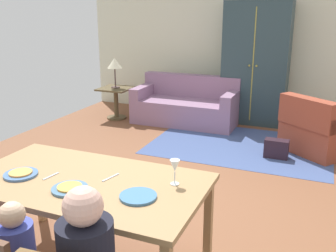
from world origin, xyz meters
TOP-DOWN VIEW (x-y plane):
  - ground_plane at (0.00, 0.52)m, footprint 6.49×6.24m
  - back_wall at (0.00, 3.69)m, footprint 6.49×0.10m
  - dining_table at (-0.27, -1.31)m, footprint 1.77×0.97m
  - plate_near_man at (-0.76, -1.43)m, footprint 0.25×0.25m
  - pizza_near_man at (-0.76, -1.43)m, footprint 0.17×0.17m
  - plate_near_child at (-0.27, -1.49)m, footprint 0.25×0.25m
  - pizza_near_child at (-0.27, -1.49)m, footprint 0.17×0.17m
  - plate_near_woman at (0.21, -1.41)m, footprint 0.25×0.25m
  - wine_glass at (0.36, -1.13)m, footprint 0.07×0.07m
  - fork at (-0.54, -1.36)m, footprint 0.04×0.15m
  - knife at (-0.11, -1.21)m, footprint 0.06×0.17m
  - area_rug at (0.21, 1.95)m, footprint 2.60×1.80m
  - couch at (-0.95, 2.81)m, footprint 1.81×0.86m
  - armchair at (1.29, 2.11)m, footprint 1.20×1.20m
  - armoire at (0.14, 3.30)m, footprint 1.10×0.59m
  - side_table at (-2.24, 2.55)m, footprint 0.56×0.56m
  - table_lamp at (-2.24, 2.55)m, footprint 0.26×0.26m
  - handbag at (0.77, 1.65)m, footprint 0.32×0.16m

SIDE VIEW (x-z plane):
  - ground_plane at x=0.00m, z-range -0.02..0.00m
  - area_rug at x=0.21m, z-range 0.00..0.01m
  - handbag at x=0.77m, z-range 0.00..0.26m
  - couch at x=-0.95m, z-range -0.11..0.71m
  - armchair at x=1.29m, z-range -0.09..0.73m
  - side_table at x=-2.24m, z-range 0.09..0.67m
  - dining_table at x=-0.27m, z-range 0.31..1.07m
  - fork at x=-0.54m, z-range 0.76..0.77m
  - knife at x=-0.11m, z-range 0.76..0.77m
  - plate_near_man at x=-0.76m, z-range 0.76..0.78m
  - plate_near_child at x=-0.27m, z-range 0.76..0.78m
  - plate_near_woman at x=0.21m, z-range 0.76..0.78m
  - pizza_near_man at x=-0.76m, z-range 0.78..0.79m
  - pizza_near_child at x=-0.27m, z-range 0.78..0.79m
  - wine_glass at x=0.36m, z-range 0.80..0.99m
  - table_lamp at x=-2.24m, z-range 0.74..1.28m
  - armoire at x=0.14m, z-range 0.00..2.10m
  - back_wall at x=0.00m, z-range 0.00..2.70m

